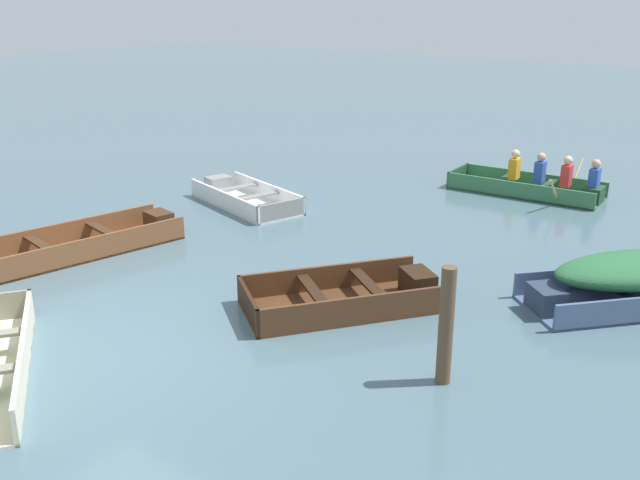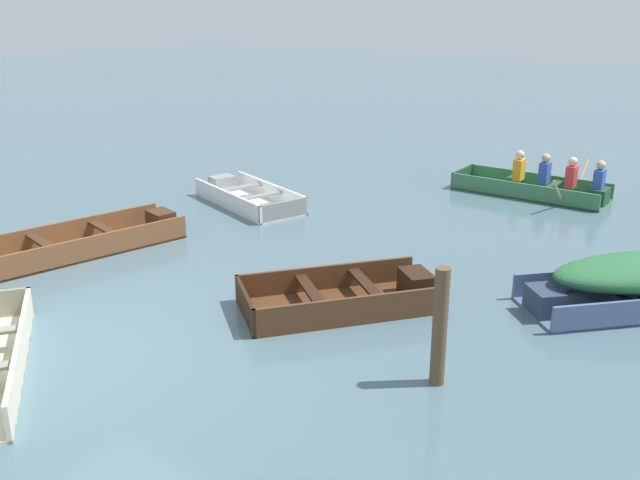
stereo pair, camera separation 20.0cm
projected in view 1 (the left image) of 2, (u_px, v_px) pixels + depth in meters
The scene contains 6 objects.
ground_plane at pixel (95, 352), 8.47m from camera, with size 80.00×80.00×0.00m, color #47606B.
skiff_dark_varnish_near_moored at pixel (351, 297), 9.68m from camera, with size 2.51×2.83×0.39m.
skiff_wooden_brown_mid_moored at pixel (83, 244), 11.71m from camera, with size 1.75×3.67×0.40m.
skiff_white_far_moored at pixel (243, 197), 14.41m from camera, with size 2.80×1.77×0.36m.
rowboat_green_with_crew at pixel (537, 184), 14.96m from camera, with size 3.19×2.32×0.92m.
mooring_post at pixel (446, 326), 7.62m from camera, with size 0.16×0.16×1.35m, color brown.
Camera 1 is at (6.66, -4.46, 4.05)m, focal length 40.00 mm.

